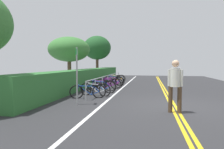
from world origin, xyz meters
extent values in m
cube|color=#2B2B2D|center=(0.00, 0.00, -0.03)|extent=(39.99, 12.18, 0.05)
cube|color=gold|center=(0.00, -0.08, 0.00)|extent=(35.99, 0.10, 0.00)
cube|color=gold|center=(0.00, 0.08, 0.00)|extent=(35.99, 0.10, 0.00)
cube|color=white|center=(0.00, 2.72, 0.00)|extent=(35.99, 0.12, 0.00)
cylinder|color=#9EA0A5|center=(0.42, 3.68, 0.42)|extent=(0.05, 0.05, 0.84)
cylinder|color=#9EA0A5|center=(1.95, 3.68, 0.42)|extent=(0.05, 0.05, 0.84)
cylinder|color=#9EA0A5|center=(3.49, 3.68, 0.42)|extent=(0.05, 0.05, 0.84)
cylinder|color=#9EA0A5|center=(5.02, 3.68, 0.42)|extent=(0.05, 0.05, 0.84)
cylinder|color=#9EA0A5|center=(6.55, 3.68, 0.42)|extent=(0.05, 0.05, 0.84)
cylinder|color=#9EA0A5|center=(8.08, 3.68, 0.42)|extent=(0.05, 0.05, 0.84)
cylinder|color=#9EA0A5|center=(9.61, 3.68, 0.42)|extent=(0.05, 0.05, 0.84)
cylinder|color=#9EA0A5|center=(5.02, 3.68, 0.84)|extent=(9.19, 0.04, 0.04)
torus|color=black|center=(0.81, 4.27, 0.30)|extent=(0.27, 0.64, 0.66)
torus|color=black|center=(1.16, 3.26, 0.30)|extent=(0.27, 0.64, 0.66)
cylinder|color=#1947B7|center=(0.94, 3.89, 0.38)|extent=(0.23, 0.58, 0.45)
cylinder|color=#1947B7|center=(0.97, 3.82, 0.58)|extent=(0.27, 0.70, 0.07)
cylinder|color=#1947B7|center=(1.06, 3.55, 0.36)|extent=(0.09, 0.17, 0.41)
cylinder|color=#1947B7|center=(1.10, 3.44, 0.24)|extent=(0.16, 0.37, 0.17)
cylinder|color=#1947B7|center=(1.12, 3.37, 0.43)|extent=(0.12, 0.26, 0.28)
cylinder|color=#1947B7|center=(0.83, 4.22, 0.45)|extent=(0.08, 0.14, 0.30)
cube|color=black|center=(1.09, 3.48, 0.59)|extent=(0.14, 0.22, 0.05)
cylinder|color=#1947B7|center=(0.85, 4.16, 0.64)|extent=(0.44, 0.18, 0.03)
torus|color=black|center=(1.89, 4.17, 0.30)|extent=(0.19, 0.66, 0.67)
torus|color=black|center=(1.68, 3.11, 0.30)|extent=(0.19, 0.66, 0.67)
cylinder|color=silver|center=(1.81, 3.77, 0.38)|extent=(0.16, 0.61, 0.46)
cylinder|color=silver|center=(1.80, 3.70, 0.58)|extent=(0.18, 0.72, 0.07)
cylinder|color=silver|center=(1.74, 3.41, 0.37)|extent=(0.07, 0.18, 0.41)
cylinder|color=silver|center=(1.71, 3.30, 0.24)|extent=(0.11, 0.39, 0.17)
cylinder|color=silver|center=(1.70, 3.23, 0.43)|extent=(0.09, 0.26, 0.28)
cylinder|color=silver|center=(1.88, 4.11, 0.45)|extent=(0.06, 0.15, 0.30)
cube|color=black|center=(1.72, 3.35, 0.59)|extent=(0.12, 0.21, 0.05)
cylinder|color=silver|center=(1.87, 4.06, 0.64)|extent=(0.46, 0.12, 0.03)
torus|color=black|center=(2.82, 4.15, 0.33)|extent=(0.07, 0.71, 0.71)
torus|color=black|center=(2.80, 3.08, 0.33)|extent=(0.07, 0.71, 0.71)
cylinder|color=#1947B7|center=(2.82, 3.75, 0.41)|extent=(0.05, 0.61, 0.49)
cylinder|color=#1947B7|center=(2.81, 3.68, 0.62)|extent=(0.05, 0.73, 0.07)
cylinder|color=#1947B7|center=(2.81, 3.39, 0.39)|extent=(0.04, 0.17, 0.44)
cylinder|color=#1947B7|center=(2.81, 3.27, 0.25)|extent=(0.04, 0.39, 0.18)
cylinder|color=#1947B7|center=(2.81, 3.20, 0.47)|extent=(0.04, 0.26, 0.30)
cylinder|color=#1947B7|center=(2.82, 4.09, 0.48)|extent=(0.04, 0.14, 0.32)
cube|color=black|center=(2.81, 3.32, 0.64)|extent=(0.08, 0.20, 0.05)
cylinder|color=#1947B7|center=(2.82, 4.04, 0.69)|extent=(0.46, 0.04, 0.03)
torus|color=black|center=(3.54, 4.29, 0.31)|extent=(0.11, 0.68, 0.68)
torus|color=black|center=(3.63, 3.21, 0.31)|extent=(0.11, 0.68, 0.68)
cylinder|color=purple|center=(3.58, 3.89, 0.39)|extent=(0.09, 0.62, 0.47)
cylinder|color=purple|center=(3.58, 3.82, 0.60)|extent=(0.10, 0.74, 0.07)
cylinder|color=purple|center=(3.61, 3.52, 0.38)|extent=(0.05, 0.18, 0.42)
cylinder|color=purple|center=(3.62, 3.40, 0.24)|extent=(0.07, 0.39, 0.17)
cylinder|color=purple|center=(3.62, 3.33, 0.45)|extent=(0.06, 0.27, 0.29)
cylinder|color=purple|center=(3.55, 4.24, 0.46)|extent=(0.05, 0.14, 0.31)
cube|color=black|center=(3.61, 3.45, 0.61)|extent=(0.10, 0.21, 0.05)
cylinder|color=purple|center=(3.55, 4.18, 0.66)|extent=(0.46, 0.07, 0.03)
torus|color=black|center=(4.49, 4.06, 0.33)|extent=(0.23, 0.71, 0.71)
torus|color=black|center=(4.73, 3.08, 0.33)|extent=(0.23, 0.71, 0.71)
cylinder|color=purple|center=(4.58, 3.69, 0.41)|extent=(0.17, 0.57, 0.49)
cylinder|color=purple|center=(4.59, 3.63, 0.62)|extent=(0.20, 0.67, 0.07)
cylinder|color=purple|center=(4.66, 3.36, 0.39)|extent=(0.07, 0.17, 0.44)
cylinder|color=purple|center=(4.69, 3.25, 0.25)|extent=(0.12, 0.36, 0.18)
cylinder|color=purple|center=(4.70, 3.19, 0.47)|extent=(0.10, 0.25, 0.30)
cylinder|color=purple|center=(4.50, 4.01, 0.49)|extent=(0.07, 0.14, 0.32)
cube|color=black|center=(4.68, 3.30, 0.64)|extent=(0.13, 0.21, 0.05)
cylinder|color=purple|center=(4.51, 3.96, 0.69)|extent=(0.45, 0.14, 0.03)
torus|color=black|center=(5.64, 4.05, 0.30)|extent=(0.23, 0.65, 0.66)
torus|color=black|center=(5.35, 3.00, 0.30)|extent=(0.23, 0.65, 0.66)
cylinder|color=purple|center=(5.53, 3.66, 0.38)|extent=(0.20, 0.61, 0.45)
cylinder|color=purple|center=(5.51, 3.59, 0.57)|extent=(0.23, 0.73, 0.07)
cylinder|color=purple|center=(5.43, 3.30, 0.36)|extent=(0.08, 0.18, 0.40)
cylinder|color=purple|center=(5.40, 3.19, 0.23)|extent=(0.14, 0.39, 0.17)
cylinder|color=purple|center=(5.38, 3.12, 0.43)|extent=(0.11, 0.27, 0.28)
cylinder|color=purple|center=(5.63, 4.00, 0.44)|extent=(0.07, 0.15, 0.30)
cube|color=black|center=(5.41, 3.23, 0.59)|extent=(0.13, 0.21, 0.05)
cylinder|color=purple|center=(5.61, 3.95, 0.64)|extent=(0.45, 0.15, 0.03)
torus|color=black|center=(6.31, 4.06, 0.31)|extent=(0.19, 0.68, 0.68)
torus|color=black|center=(6.51, 3.09, 0.31)|extent=(0.19, 0.68, 0.68)
cylinder|color=purple|center=(6.38, 3.69, 0.39)|extent=(0.15, 0.56, 0.47)
cylinder|color=purple|center=(6.40, 3.63, 0.59)|extent=(0.17, 0.67, 0.07)
cylinder|color=purple|center=(6.45, 3.36, 0.38)|extent=(0.07, 0.17, 0.42)
cylinder|color=purple|center=(6.47, 3.26, 0.24)|extent=(0.11, 0.36, 0.17)
cylinder|color=purple|center=(6.49, 3.19, 0.45)|extent=(0.09, 0.25, 0.29)
cylinder|color=purple|center=(6.32, 4.01, 0.46)|extent=(0.06, 0.14, 0.31)
cube|color=black|center=(6.46, 3.30, 0.61)|extent=(0.12, 0.21, 0.05)
cylinder|color=purple|center=(6.33, 3.96, 0.66)|extent=(0.46, 0.12, 0.03)
torus|color=black|center=(7.39, 4.17, 0.32)|extent=(0.28, 0.68, 0.70)
torus|color=black|center=(7.05, 3.20, 0.32)|extent=(0.28, 0.68, 0.70)
cylinder|color=#1947B7|center=(7.26, 3.81, 0.40)|extent=(0.23, 0.57, 0.48)
cylinder|color=#1947B7|center=(7.24, 3.74, 0.61)|extent=(0.26, 0.68, 0.07)
cylinder|color=#1947B7|center=(7.14, 3.48, 0.39)|extent=(0.09, 0.17, 0.43)
cylinder|color=#1947B7|center=(7.11, 3.37, 0.25)|extent=(0.16, 0.37, 0.18)
cylinder|color=#1947B7|center=(7.09, 3.31, 0.46)|extent=(0.12, 0.25, 0.30)
cylinder|color=#1947B7|center=(7.37, 4.12, 0.47)|extent=(0.08, 0.14, 0.32)
cube|color=black|center=(7.12, 3.41, 0.62)|extent=(0.14, 0.22, 0.05)
cylinder|color=#1947B7|center=(7.35, 4.08, 0.68)|extent=(0.44, 0.18, 0.03)
torus|color=black|center=(8.03, 4.27, 0.34)|extent=(0.23, 0.74, 0.75)
torus|color=black|center=(8.27, 3.33, 0.34)|extent=(0.23, 0.74, 0.75)
cylinder|color=silver|center=(8.12, 3.92, 0.43)|extent=(0.17, 0.55, 0.51)
cylinder|color=silver|center=(8.13, 3.86, 0.65)|extent=(0.20, 0.65, 0.07)
cylinder|color=silver|center=(8.20, 3.60, 0.41)|extent=(0.07, 0.17, 0.46)
cylinder|color=silver|center=(8.23, 3.49, 0.27)|extent=(0.12, 0.35, 0.19)
cylinder|color=silver|center=(8.24, 3.43, 0.49)|extent=(0.09, 0.24, 0.31)
cylinder|color=silver|center=(8.04, 4.22, 0.51)|extent=(0.07, 0.14, 0.34)
cube|color=black|center=(8.21, 3.53, 0.67)|extent=(0.13, 0.21, 0.05)
cylinder|color=silver|center=(8.05, 4.18, 0.72)|extent=(0.45, 0.14, 0.03)
torus|color=black|center=(9.11, 4.34, 0.32)|extent=(0.16, 0.70, 0.70)
torus|color=black|center=(8.96, 3.31, 0.32)|extent=(0.16, 0.70, 0.70)
cylinder|color=orange|center=(9.06, 3.95, 0.40)|extent=(0.12, 0.60, 0.48)
cylinder|color=orange|center=(9.05, 3.89, 0.61)|extent=(0.14, 0.71, 0.07)
cylinder|color=orange|center=(9.01, 3.60, 0.39)|extent=(0.06, 0.17, 0.43)
cylinder|color=orange|center=(8.99, 3.49, 0.25)|extent=(0.09, 0.38, 0.18)
cylinder|color=orange|center=(8.98, 3.42, 0.46)|extent=(0.07, 0.26, 0.30)
cylinder|color=orange|center=(9.10, 4.29, 0.48)|extent=(0.06, 0.14, 0.32)
cube|color=black|center=(9.00, 3.54, 0.63)|extent=(0.11, 0.21, 0.05)
cylinder|color=orange|center=(9.10, 4.24, 0.68)|extent=(0.46, 0.09, 0.03)
cylinder|color=#4C3826|center=(-1.14, -0.07, 0.43)|extent=(0.14, 0.14, 0.87)
cylinder|color=#4C3826|center=(-1.06, 0.21, 0.43)|extent=(0.14, 0.14, 0.87)
cylinder|color=silver|center=(-1.10, 0.07, 1.17)|extent=(0.32, 0.32, 0.61)
sphere|color=tan|center=(-1.10, 0.07, 1.63)|extent=(0.23, 0.23, 0.23)
cylinder|color=silver|center=(-1.16, -0.12, 1.16)|extent=(0.09, 0.09, 0.55)
cylinder|color=silver|center=(-1.05, 0.26, 1.16)|extent=(0.09, 0.09, 0.55)
cylinder|color=gray|center=(-0.50, 3.72, 1.14)|extent=(0.06, 0.06, 2.28)
cube|color=#198C33|center=(-0.50, 3.72, 2.10)|extent=(0.36, 0.10, 0.24)
cube|color=#2D6B30|center=(6.52, 5.57, 0.61)|extent=(18.19, 1.20, 1.22)
cylinder|color=brown|center=(6.39, 7.02, 0.94)|extent=(0.29, 0.29, 1.89)
ellipsoid|color=#387533|center=(6.39, 7.02, 2.75)|extent=(3.18, 3.18, 1.90)
cylinder|color=#473323|center=(13.02, 6.62, 1.12)|extent=(0.29, 0.29, 2.23)
ellipsoid|color=#1C4C21|center=(13.02, 6.62, 3.40)|extent=(3.01, 3.01, 2.59)
camera|label=1|loc=(-7.76, 0.89, 1.61)|focal=31.24mm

